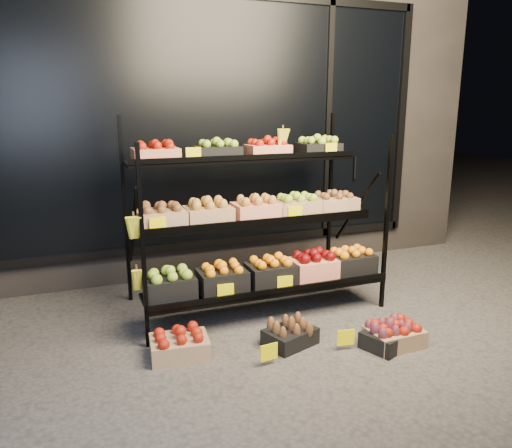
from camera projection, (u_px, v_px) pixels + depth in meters
name	position (u px, v px, depth m)	size (l,w,h in m)	color
ground	(284.00, 334.00, 3.90)	(24.00, 24.00, 0.00)	#514F4C
building	(195.00, 104.00, 5.83)	(6.00, 2.08, 3.50)	#2D2826
display_rack	(255.00, 220.00, 4.25)	(2.18, 1.02, 1.66)	black
tag_floor_a	(269.00, 357.00, 3.41)	(0.13, 0.01, 0.12)	#EFE000
tag_floor_b	(346.00, 342.00, 3.63)	(0.13, 0.01, 0.12)	#EFE000
floor_crate_left	(179.00, 344.00, 3.53)	(0.43, 0.34, 0.20)	tan
floor_crate_midleft	(290.00, 333.00, 3.71)	(0.43, 0.37, 0.19)	black
floor_crate_midright	(394.00, 334.00, 3.69)	(0.40, 0.30, 0.20)	tan
floor_crate_right	(388.00, 335.00, 3.68)	(0.44, 0.38, 0.19)	black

